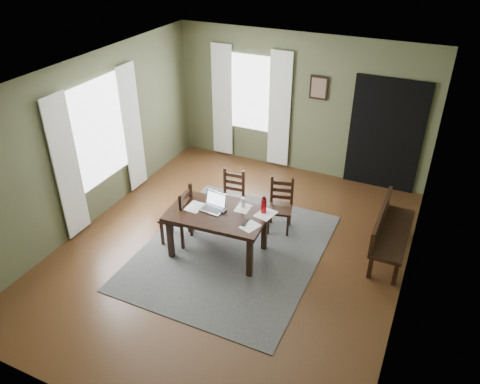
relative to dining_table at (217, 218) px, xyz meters
The scene contains 25 objects.
ground 0.68m from the dining_table, 34.85° to the left, with size 5.00×6.00×0.01m.
room_shell 1.18m from the dining_table, 34.85° to the left, with size 5.02×6.02×2.71m.
rug 0.67m from the dining_table, 34.85° to the left, with size 2.60×3.20×0.01m.
dining_table is the anchor object (origin of this frame).
chair_end 0.70m from the dining_table, behind, with size 0.47×0.47×0.97m.
chair_back_left 0.97m from the dining_table, 103.14° to the left, with size 0.42×0.42×0.87m.
chair_back_right 1.20m from the dining_table, 58.30° to the left, with size 0.46×0.46×0.88m.
bench 2.54m from the dining_table, 23.57° to the left, with size 0.46×1.43×0.81m.
laptop 0.20m from the dining_table, 139.24° to the left, with size 0.37×0.30×0.24m.
computer_mouse 0.14m from the dining_table, 32.88° to the left, with size 0.06×0.10×0.03m, color #3F3F42.
tv_remote 0.49m from the dining_table, ahead, with size 0.05×0.18×0.02m, color black.
drinking_glass 0.44m from the dining_table, 48.11° to the left, with size 0.07×0.07×0.15m, color silver.
water_bottle 0.71m from the dining_table, 25.53° to the left, with size 0.08×0.08×0.27m.
paper_a 0.39m from the dining_table, behind, with size 0.23×0.30×0.00m, color white.
paper_b 0.59m from the dining_table, 11.51° to the right, with size 0.20×0.26×0.00m, color white.
paper_c 0.41m from the dining_table, 42.24° to the left, with size 0.21×0.27×0.00m, color white.
paper_d 0.71m from the dining_table, 21.81° to the left, with size 0.24×0.31×0.00m, color white.
window_left 2.46m from the dining_table, behind, with size 0.01×1.30×1.70m.
window_back 3.30m from the dining_table, 105.00° to the left, with size 1.00×0.01×1.50m.
curtain_left_near 2.39m from the dining_table, 167.56° to the right, with size 0.03×0.48×2.30m.
curtain_left_far 2.60m from the dining_table, 153.32° to the left, with size 0.03×0.48×2.30m.
curtain_back_left 3.43m from the dining_table, 115.33° to the left, with size 0.44×0.03×2.30m.
curtain_back_right 3.12m from the dining_table, 93.89° to the left, with size 0.44×0.03×2.30m.
framed_picture 3.32m from the dining_table, 80.40° to the left, with size 0.34×0.03×0.44m.
doorway_back 3.61m from the dining_table, 59.47° to the left, with size 1.30×0.03×2.10m.
Camera 1 is at (2.52, -5.14, 4.52)m, focal length 35.00 mm.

